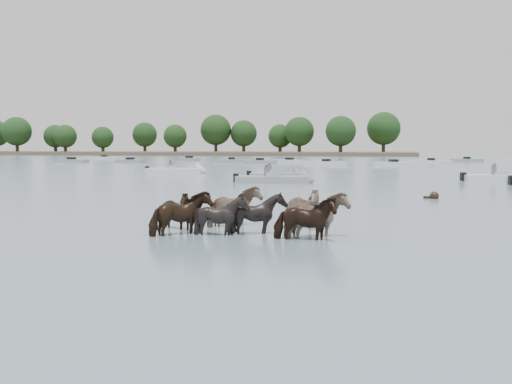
# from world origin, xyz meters

# --- Properties ---
(ground) EXTENTS (400.00, 400.00, 0.00)m
(ground) POSITION_xyz_m (0.00, 0.00, 0.00)
(ground) COLOR slate
(ground) RESTS_ON ground
(shoreline) EXTENTS (160.00, 30.00, 1.00)m
(shoreline) POSITION_xyz_m (-70.00, 150.00, 0.50)
(shoreline) COLOR #4C4233
(shoreline) RESTS_ON ground
(pony_herd) EXTENTS (6.25, 3.99, 1.49)m
(pony_herd) POSITION_xyz_m (-1.19, 1.33, 0.48)
(pony_herd) COLOR black
(pony_herd) RESTS_ON ground
(swimming_pony) EXTENTS (0.72, 0.44, 0.44)m
(swimming_pony) POSITION_xyz_m (4.77, 14.09, 0.10)
(swimming_pony) COLOR black
(swimming_pony) RESTS_ON ground
(motorboat_a) EXTENTS (4.61, 2.84, 1.92)m
(motorboat_a) POSITION_xyz_m (-5.09, 28.83, 0.23)
(motorboat_a) COLOR gray
(motorboat_a) RESTS_ON ground
(motorboat_b) EXTENTS (5.66, 2.48, 1.92)m
(motorboat_b) POSITION_xyz_m (-4.27, 24.20, 0.23)
(motorboat_b) COLOR gray
(motorboat_b) RESTS_ON ground
(motorboat_c) EXTENTS (6.11, 3.37, 1.92)m
(motorboat_c) POSITION_xyz_m (11.20, 29.99, 0.22)
(motorboat_c) COLOR silver
(motorboat_c) RESTS_ON ground
(motorboat_f) EXTENTS (5.88, 2.35, 1.92)m
(motorboat_f) POSITION_xyz_m (-15.97, 36.57, 0.23)
(motorboat_f) COLOR silver
(motorboat_f) RESTS_ON ground
(distant_flotilla) EXTENTS (108.92, 29.97, 0.93)m
(distant_flotilla) POSITION_xyz_m (-0.62, 73.37, 0.26)
(distant_flotilla) COLOR silver
(distant_flotilla) RESTS_ON ground
(treeline) EXTENTS (153.44, 23.20, 12.56)m
(treeline) POSITION_xyz_m (-69.31, 149.60, 6.69)
(treeline) COLOR #382619
(treeline) RESTS_ON ground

